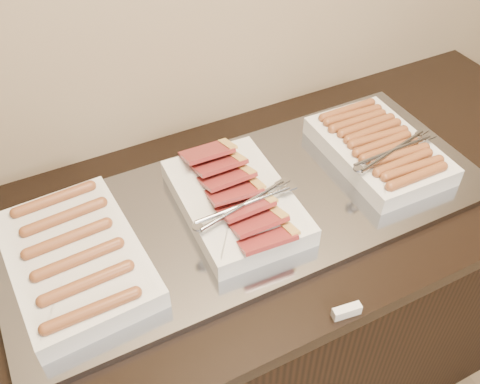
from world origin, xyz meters
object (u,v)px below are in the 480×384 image
dish_left (75,257)px  dish_center (236,200)px  warming_tray (249,206)px  counter (245,313)px  dish_right (379,148)px

dish_left → dish_center: bearing=-3.7°
dish_left → warming_tray: bearing=-3.1°
counter → dish_left: dish_left is taller
counter → warming_tray: (0.01, 0.00, 0.46)m
dish_center → dish_right: size_ratio=1.07×
warming_tray → dish_right: (0.39, -0.00, 0.04)m
dish_left → dish_center: dish_center is taller
warming_tray → dish_center: (-0.04, -0.00, 0.04)m
counter → dish_right: dish_right is taller
dish_left → dish_right: 0.81m
warming_tray → dish_center: size_ratio=3.03×
dish_center → dish_right: 0.42m
counter → warming_tray: size_ratio=1.72×
counter → dish_left: bearing=180.0°
warming_tray → dish_left: size_ratio=2.92×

